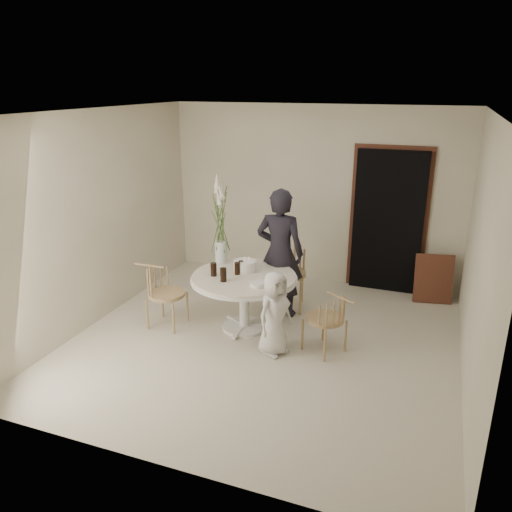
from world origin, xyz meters
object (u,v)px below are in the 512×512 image
(chair_right, at_px, (332,315))
(birthday_cake, at_px, (245,266))
(table, at_px, (244,284))
(chair_left, at_px, (158,286))
(flower_vase, at_px, (220,224))
(chair_far, at_px, (287,263))
(girl, at_px, (280,253))
(boy, at_px, (275,314))

(chair_right, relative_size, birthday_cake, 2.74)
(table, xyz_separation_m, chair_left, (-1.07, -0.26, -0.09))
(birthday_cake, xyz_separation_m, flower_vase, (-0.40, 0.17, 0.46))
(chair_right, relative_size, chair_left, 0.94)
(chair_far, height_order, chair_left, chair_far)
(chair_far, distance_m, girl, 0.43)
(girl, relative_size, boy, 1.73)
(chair_left, height_order, flower_vase, flower_vase)
(chair_right, xyz_separation_m, girl, (-0.89, 0.83, 0.37))
(girl, bearing_deg, flower_vase, 17.17)
(chair_far, bearing_deg, boy, -91.35)
(chair_right, height_order, chair_left, chair_left)
(chair_right, distance_m, flower_vase, 1.88)
(chair_far, bearing_deg, girl, -102.48)
(chair_far, relative_size, chair_right, 1.22)
(girl, relative_size, birthday_cake, 6.17)
(chair_left, height_order, birthday_cake, birthday_cake)
(girl, bearing_deg, boy, 102.52)
(table, bearing_deg, chair_far, 73.04)
(boy, bearing_deg, birthday_cake, 69.76)
(chair_left, xyz_separation_m, birthday_cake, (1.03, 0.41, 0.27))
(chair_far, height_order, flower_vase, flower_vase)
(chair_right, height_order, flower_vase, flower_vase)
(boy, xyz_separation_m, flower_vase, (-1.00, 0.76, 0.76))
(chair_left, height_order, girl, girl)
(girl, xyz_separation_m, birthday_cake, (-0.33, -0.43, -0.07))
(table, height_order, chair_left, chair_left)
(chair_right, bearing_deg, birthday_cake, -78.11)
(chair_far, relative_size, girl, 0.54)
(chair_right, xyz_separation_m, birthday_cake, (-1.22, 0.40, 0.30))
(birthday_cake, bearing_deg, chair_right, -18.13)
(chair_right, distance_m, chair_left, 2.25)
(table, height_order, boy, boy)
(chair_left, relative_size, birthday_cake, 2.90)
(table, height_order, chair_far, chair_far)
(girl, height_order, birthday_cake, girl)
(chair_far, xyz_separation_m, boy, (0.27, -1.36, -0.11))
(chair_far, distance_m, flower_vase, 1.14)
(chair_left, bearing_deg, table, -76.26)
(chair_left, distance_m, boy, 1.63)
(chair_right, distance_m, birthday_cake, 1.32)
(chair_far, distance_m, chair_right, 1.48)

